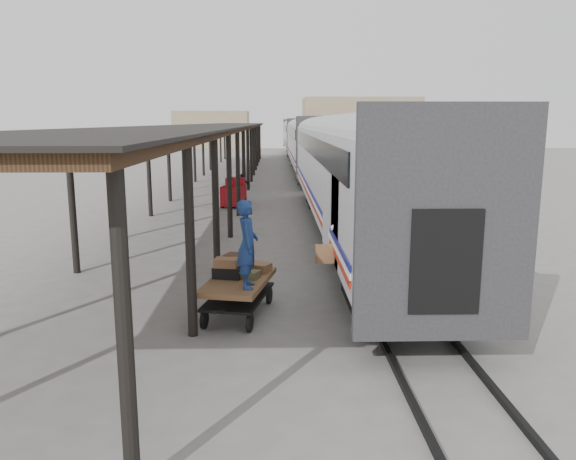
% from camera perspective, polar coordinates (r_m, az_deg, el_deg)
% --- Properties ---
extents(ground, '(160.00, 160.00, 0.00)m').
position_cam_1_polar(ground, '(13.74, -2.79, -7.51)').
color(ground, slate).
rests_on(ground, ground).
extents(train, '(3.45, 76.01, 4.01)m').
position_cam_1_polar(train, '(46.94, 2.13, 8.95)').
color(train, silver).
rests_on(train, ground).
extents(canopy, '(4.90, 64.30, 4.15)m').
position_cam_1_polar(canopy, '(37.22, -7.27, 10.36)').
color(canopy, '#422B19').
rests_on(canopy, ground).
extents(rails, '(1.54, 150.00, 0.12)m').
position_cam_1_polar(rails, '(47.31, 2.10, 5.77)').
color(rails, black).
rests_on(rails, ground).
extents(building_far, '(18.00, 10.00, 8.00)m').
position_cam_1_polar(building_far, '(92.05, 7.29, 10.68)').
color(building_far, tan).
rests_on(building_far, ground).
extents(building_left, '(12.00, 8.00, 6.00)m').
position_cam_1_polar(building_left, '(95.60, -7.70, 10.08)').
color(building_left, tan).
rests_on(building_left, ground).
extents(baggage_cart, '(1.72, 2.61, 0.86)m').
position_cam_1_polar(baggage_cart, '(12.82, -5.05, -5.88)').
color(baggage_cart, brown).
rests_on(baggage_cart, ground).
extents(suitcase_stack, '(1.37, 1.13, 0.45)m').
position_cam_1_polar(suitcase_stack, '(13.07, -5.21, -3.76)').
color(suitcase_stack, '#3E3E40').
rests_on(suitcase_stack, baggage_cart).
extents(luggage_tug, '(1.29, 1.81, 1.46)m').
position_cam_1_polar(luggage_tug, '(29.28, -5.53, 3.70)').
color(luggage_tug, maroon).
rests_on(luggage_tug, ground).
extents(porter, '(0.46, 0.69, 1.89)m').
position_cam_1_polar(porter, '(11.88, -4.13, -1.45)').
color(porter, navy).
rests_on(porter, baggage_cart).
extents(pedestrian, '(0.96, 0.65, 1.51)m').
position_cam_1_polar(pedestrian, '(31.28, -4.63, 4.34)').
color(pedestrian, black).
rests_on(pedestrian, ground).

